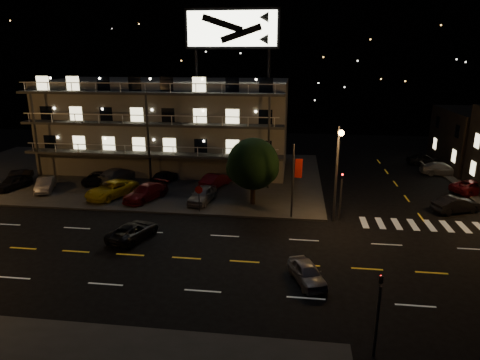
# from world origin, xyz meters

# --- Properties ---
(ground) EXTENTS (140.00, 140.00, 0.00)m
(ground) POSITION_xyz_m (0.00, 0.00, 0.00)
(ground) COLOR black
(ground) RESTS_ON ground
(curb_nw) EXTENTS (44.00, 24.00, 0.15)m
(curb_nw) POSITION_xyz_m (-14.00, 20.00, 0.07)
(curb_nw) COLOR #363533
(curb_nw) RESTS_ON ground
(motel) EXTENTS (28.00, 13.80, 18.10)m
(motel) POSITION_xyz_m (-9.94, 23.88, 5.34)
(motel) COLOR gray
(motel) RESTS_ON ground
(hill_backdrop) EXTENTS (120.00, 25.00, 24.00)m
(hill_backdrop) POSITION_xyz_m (-5.94, 68.78, 11.55)
(hill_backdrop) COLOR black
(hill_backdrop) RESTS_ON ground
(streetlight_nc) EXTENTS (0.44, 1.92, 8.00)m
(streetlight_nc) POSITION_xyz_m (8.50, 7.94, 4.96)
(streetlight_nc) COLOR #2D2D30
(streetlight_nc) RESTS_ON ground
(signal_nw) EXTENTS (0.20, 0.27, 4.60)m
(signal_nw) POSITION_xyz_m (9.00, 8.50, 2.57)
(signal_nw) COLOR #2D2D30
(signal_nw) RESTS_ON ground
(signal_sw) EXTENTS (0.20, 0.27, 4.60)m
(signal_sw) POSITION_xyz_m (9.00, -8.50, 2.57)
(signal_sw) COLOR #2D2D30
(signal_sw) RESTS_ON ground
(banner_north) EXTENTS (0.83, 0.16, 6.40)m
(banner_north) POSITION_xyz_m (5.09, 8.40, 3.43)
(banner_north) COLOR #2D2D30
(banner_north) RESTS_ON ground
(stop_sign) EXTENTS (0.91, 0.11, 2.61)m
(stop_sign) POSITION_xyz_m (-3.00, 8.57, 1.71)
(stop_sign) COLOR #2D2D30
(stop_sign) RESTS_ON ground
(tree) EXTENTS (4.87, 4.69, 6.13)m
(tree) POSITION_xyz_m (1.38, 11.25, 3.79)
(tree) COLOR black
(tree) RESTS_ON curb_nw
(lot_car_0) EXTENTS (2.61, 4.21, 1.34)m
(lot_car_0) POSITION_xyz_m (-23.33, 12.67, 0.82)
(lot_car_0) COLOR black
(lot_car_0) RESTS_ON curb_nw
(lot_car_1) EXTENTS (2.79, 4.37, 1.36)m
(lot_car_1) POSITION_xyz_m (-19.64, 12.40, 0.83)
(lot_car_1) COLOR gray
(lot_car_1) RESTS_ON curb_nw
(lot_car_2) EXTENTS (4.48, 5.97, 1.51)m
(lot_car_2) POSITION_xyz_m (-12.25, 11.49, 0.90)
(lot_car_2) COLOR yellow
(lot_car_2) RESTS_ON curb_nw
(lot_car_3) EXTENTS (3.80, 5.38, 1.45)m
(lot_car_3) POSITION_xyz_m (-8.72, 11.12, 0.87)
(lot_car_3) COLOR maroon
(lot_car_3) RESTS_ON curb_nw
(lot_car_4) EXTENTS (2.36, 4.50, 1.46)m
(lot_car_4) POSITION_xyz_m (-3.26, 11.08, 0.88)
(lot_car_4) COLOR gray
(lot_car_4) RESTS_ON curb_nw
(lot_car_5) EXTENTS (2.25, 4.16, 1.30)m
(lot_car_5) POSITION_xyz_m (-24.31, 15.37, 0.80)
(lot_car_5) COLOR black
(lot_car_5) RESTS_ON curb_nw
(lot_car_6) EXTENTS (2.26, 4.63, 1.27)m
(lot_car_6) POSITION_xyz_m (-15.51, 15.88, 0.78)
(lot_car_6) COLOR black
(lot_car_6) RESTS_ON curb_nw
(lot_car_7) EXTENTS (3.44, 5.52, 1.49)m
(lot_car_7) POSITION_xyz_m (-13.82, 16.60, 0.90)
(lot_car_7) COLOR gray
(lot_car_7) RESTS_ON curb_nw
(lot_car_8) EXTENTS (2.57, 4.24, 1.35)m
(lot_car_8) POSITION_xyz_m (-8.63, 16.83, 0.83)
(lot_car_8) COLOR black
(lot_car_8) RESTS_ON curb_nw
(lot_car_9) EXTENTS (2.94, 4.66, 1.45)m
(lot_car_9) POSITION_xyz_m (-2.89, 15.93, 0.88)
(lot_car_9) COLOR maroon
(lot_car_9) RESTS_ON curb_nw
(side_car_0) EXTENTS (4.52, 3.01, 1.41)m
(side_car_0) POSITION_xyz_m (19.32, 11.70, 0.70)
(side_car_0) COLOR black
(side_car_0) RESTS_ON ground
(side_car_1) EXTENTS (5.38, 4.02, 1.36)m
(side_car_1) POSITION_xyz_m (23.06, 17.52, 0.68)
(side_car_1) COLOR maroon
(side_car_1) RESTS_ON ground
(side_car_2) EXTENTS (4.99, 2.22, 1.42)m
(side_car_2) POSITION_xyz_m (22.07, 24.36, 0.71)
(side_car_2) COLOR gray
(side_car_2) RESTS_ON ground
(side_car_3) EXTENTS (4.19, 1.93, 1.39)m
(side_car_3) POSITION_xyz_m (21.28, 29.02, 0.70)
(side_car_3) COLOR black
(side_car_3) RESTS_ON ground
(road_car_east) EXTENTS (2.69, 3.97, 1.26)m
(road_car_east) POSITION_xyz_m (6.07, -2.13, 0.63)
(road_car_east) COLOR gray
(road_car_east) RESTS_ON ground
(road_car_west) EXTENTS (3.36, 4.95, 1.26)m
(road_car_west) POSITION_xyz_m (-6.73, 2.64, 0.63)
(road_car_west) COLOR black
(road_car_west) RESTS_ON ground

